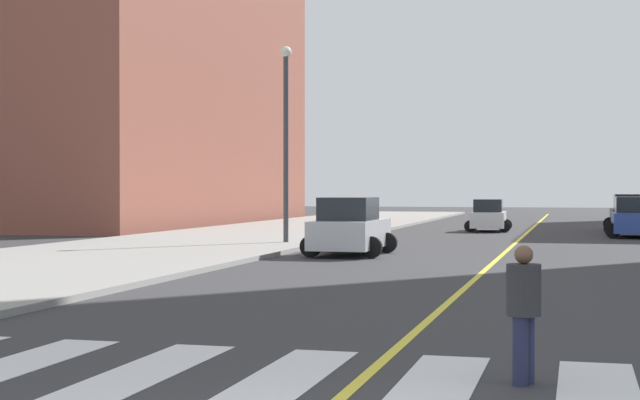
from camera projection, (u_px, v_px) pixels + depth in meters
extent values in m
cube|color=gray|center=(84.00, 260.00, 30.02)|extent=(10.00, 120.00, 0.15)
cube|color=silver|center=(18.00, 364.00, 12.59)|extent=(0.90, 4.00, 0.01)
cube|color=silver|center=(146.00, 371.00, 12.13)|extent=(0.90, 4.00, 0.01)
cube|color=silver|center=(285.00, 378.00, 11.67)|extent=(0.90, 4.00, 0.01)
cube|color=silver|center=(436.00, 386.00, 11.21)|extent=(0.90, 4.00, 0.01)
cube|color=silver|center=(599.00, 394.00, 10.75)|extent=(0.90, 4.00, 0.01)
cube|color=yellow|center=(524.00, 236.00, 46.25)|extent=(0.16, 80.00, 0.01)
cube|color=brown|center=(118.00, 14.00, 62.99)|extent=(16.00, 32.00, 27.02)
cube|color=#B7B7BC|center=(350.00, 234.00, 33.17)|extent=(1.99, 4.39, 0.94)
cube|color=#1E2328|center=(348.00, 209.00, 32.91)|extent=(1.67, 2.19, 0.79)
cylinder|color=black|center=(387.00, 243.00, 34.23)|extent=(0.71, 0.23, 0.71)
cylinder|color=black|center=(331.00, 242.00, 34.75)|extent=(0.71, 0.23, 0.71)
cylinder|color=black|center=(371.00, 247.00, 31.60)|extent=(0.71, 0.23, 0.71)
cylinder|color=black|center=(311.00, 246.00, 32.12)|extent=(0.71, 0.23, 0.71)
cube|color=silver|center=(489.00, 220.00, 51.26)|extent=(1.83, 3.83, 0.81)
cube|color=#1E2328|center=(488.00, 206.00, 51.03)|extent=(1.50, 1.93, 0.68)
cylinder|color=black|center=(506.00, 225.00, 52.21)|extent=(0.62, 0.22, 0.61)
cylinder|color=black|center=(473.00, 225.00, 52.59)|extent=(0.62, 0.22, 0.61)
cylinder|color=black|center=(505.00, 227.00, 49.93)|extent=(0.62, 0.22, 0.61)
cylinder|color=black|center=(470.00, 226.00, 50.31)|extent=(0.62, 0.22, 0.61)
cube|color=black|center=(631.00, 218.00, 50.94)|extent=(2.01, 4.38, 0.93)
cube|color=#1E2328|center=(631.00, 202.00, 51.18)|extent=(1.68, 2.19, 0.79)
cylinder|color=black|center=(612.00, 226.00, 49.88)|extent=(0.71, 0.23, 0.71)
cylinder|color=black|center=(610.00, 224.00, 52.50)|extent=(0.71, 0.23, 0.71)
cube|color=#2D479E|center=(634.00, 222.00, 45.09)|extent=(1.89, 4.18, 0.90)
cube|color=#1E2328|center=(633.00, 205.00, 45.32)|extent=(1.59, 2.09, 0.76)
cylinder|color=black|center=(613.00, 231.00, 44.09)|extent=(0.68, 0.22, 0.68)
cylinder|color=black|center=(611.00, 229.00, 46.59)|extent=(0.68, 0.22, 0.68)
cylinder|color=#232847|center=(527.00, 349.00, 11.37)|extent=(0.18, 0.18, 0.80)
cylinder|color=#232847|center=(520.00, 351.00, 11.23)|extent=(0.18, 0.18, 0.80)
cylinder|color=#2D2D33|center=(524.00, 290.00, 11.29)|extent=(0.40, 0.40, 0.60)
sphere|color=brown|center=(524.00, 255.00, 11.29)|extent=(0.22, 0.22, 0.22)
cylinder|color=#38383D|center=(286.00, 149.00, 38.40)|extent=(0.20, 0.20, 7.32)
sphere|color=silver|center=(286.00, 52.00, 38.35)|extent=(0.44, 0.44, 0.44)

